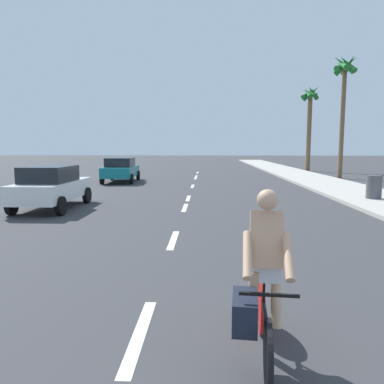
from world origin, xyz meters
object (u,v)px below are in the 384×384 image
(trash_bin_far, at_px, (374,187))
(palm_tree_far, at_px, (344,81))
(parked_car_teal, at_px, (121,169))
(palm_tree_distant, at_px, (310,109))
(cyclist, at_px, (261,283))
(parked_car_white, at_px, (52,186))

(trash_bin_far, bearing_deg, palm_tree_far, 76.78)
(parked_car_teal, height_order, palm_tree_distant, palm_tree_distant)
(cyclist, height_order, trash_bin_far, cyclist)
(palm_tree_far, xyz_separation_m, trash_bin_far, (-2.65, -11.28, -6.19))
(parked_car_teal, bearing_deg, trash_bin_far, -35.94)
(parked_car_teal, relative_size, palm_tree_far, 0.50)
(palm_tree_far, xyz_separation_m, palm_tree_distant, (-0.08, 8.09, -1.03))
(cyclist, height_order, palm_tree_distant, palm_tree_distant)
(cyclist, relative_size, parked_car_white, 0.46)
(parked_car_white, height_order, palm_tree_far, palm_tree_far)
(parked_car_teal, relative_size, palm_tree_distant, 0.55)
(parked_car_white, height_order, palm_tree_distant, palm_tree_distant)
(cyclist, xyz_separation_m, palm_tree_far, (8.98, 22.78, 5.97))
(parked_car_white, distance_m, palm_tree_far, 21.18)
(cyclist, bearing_deg, palm_tree_distant, -100.82)
(cyclist, height_order, parked_car_white, cyclist)
(palm_tree_far, relative_size, palm_tree_distant, 1.10)
(parked_car_white, distance_m, trash_bin_far, 12.75)
(cyclist, xyz_separation_m, parked_car_white, (-6.23, 9.30, 0.01))
(parked_car_teal, xyz_separation_m, trash_bin_far, (12.45, -8.15, -0.22))
(palm_tree_distant, distance_m, trash_bin_far, 20.22)
(cyclist, relative_size, palm_tree_far, 0.21)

